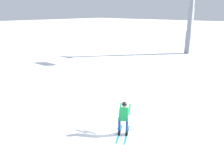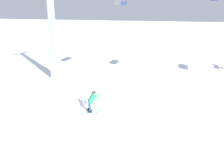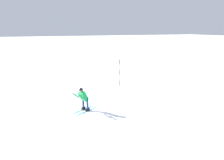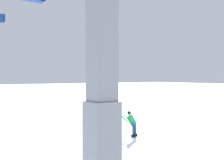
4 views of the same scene
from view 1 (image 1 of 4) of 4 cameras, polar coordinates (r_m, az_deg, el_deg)
ground_plane at (r=11.18m, az=7.11°, el=-13.54°), size 260.00×260.00×0.00m
skier_carving_main at (r=10.88m, az=3.01°, el=-8.94°), size 1.77×1.35×1.69m
lift_tower_far at (r=32.90m, az=19.11°, el=13.30°), size 0.69×2.43×9.57m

